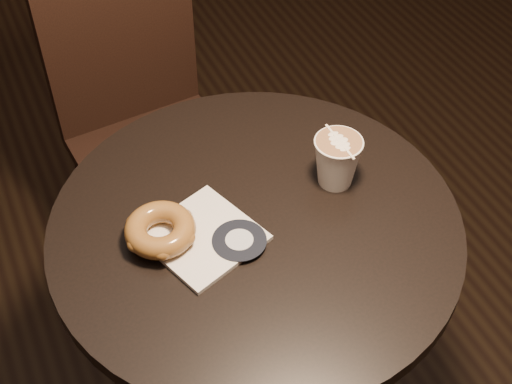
% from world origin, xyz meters
% --- Properties ---
extents(cafe_table, '(0.70, 0.70, 0.75)m').
position_xyz_m(cafe_table, '(0.00, 0.00, 0.55)').
color(cafe_table, black).
rests_on(cafe_table, ground).
extents(chair, '(0.41, 0.41, 0.95)m').
position_xyz_m(chair, '(-0.02, 0.65, 0.53)').
color(chair, black).
rests_on(chair, ground).
extents(pastry_bag, '(0.21, 0.21, 0.01)m').
position_xyz_m(pastry_bag, '(-0.09, 0.00, 0.75)').
color(pastry_bag, silver).
rests_on(pastry_bag, cafe_table).
extents(doughnut, '(0.12, 0.12, 0.04)m').
position_xyz_m(doughnut, '(-0.16, 0.03, 0.78)').
color(doughnut, brown).
rests_on(doughnut, pastry_bag).
extents(latte_cup, '(0.09, 0.09, 0.09)m').
position_xyz_m(latte_cup, '(0.17, 0.03, 0.80)').
color(latte_cup, white).
rests_on(latte_cup, cafe_table).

